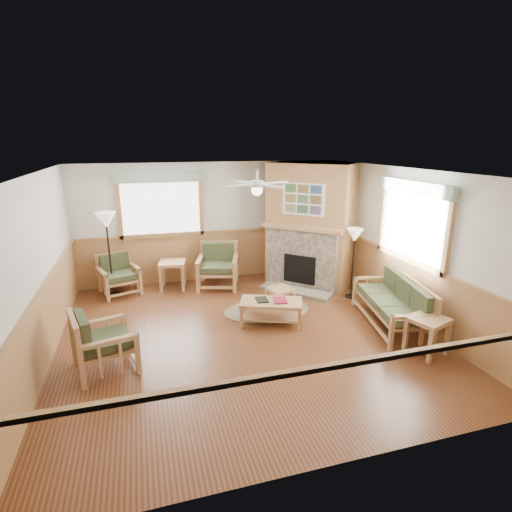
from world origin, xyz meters
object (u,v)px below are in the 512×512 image
object	(u,v)px
armchair_back_left	(119,275)
end_table_sofa	(427,335)
floor_lamp_left	(110,254)
armchair_left	(104,341)
end_table_chairs	(173,275)
coffee_table	(271,312)
footstool	(280,297)
sofa	(391,302)
floor_lamp_right	(353,263)
armchair_back_right	(218,266)

from	to	relation	value
armchair_back_left	end_table_sofa	xyz separation A→B (m)	(4.59, -3.93, -0.12)
armchair_back_left	floor_lamp_left	size ratio (longest dim) A/B	0.47
armchair_left	end_table_chairs	world-z (taller)	armchair_left
coffee_table	footstool	xyz separation A→B (m)	(0.42, 0.68, -0.03)
armchair_left	coffee_table	distance (m)	2.83
coffee_table	sofa	bearing A→B (deg)	3.80
armchair_back_left	armchair_left	xyz separation A→B (m)	(-0.09, -3.02, 0.03)
floor_lamp_left	footstool	bearing A→B (deg)	-26.04
footstool	floor_lamp_right	xyz separation A→B (m)	(1.58, 0.04, 0.55)
floor_lamp_left	floor_lamp_right	world-z (taller)	floor_lamp_left
sofa	floor_lamp_right	size ratio (longest dim) A/B	1.26
armchair_back_left	end_table_chairs	world-z (taller)	armchair_back_left
coffee_table	armchair_left	bearing A→B (deg)	-143.31
end_table_chairs	sofa	bearing A→B (deg)	-39.77
armchair_back_left	footstool	distance (m)	3.46
coffee_table	footstool	bearing A→B (deg)	79.91
sofa	armchair_back_right	bearing A→B (deg)	-125.18
sofa	coffee_table	xyz separation A→B (m)	(-2.00, 0.64, -0.21)
footstool	floor_lamp_right	world-z (taller)	floor_lamp_right
floor_lamp_left	floor_lamp_right	bearing A→B (deg)	-17.69
armchair_left	floor_lamp_left	xyz separation A→B (m)	(-0.05, 2.98, 0.45)
armchair_left	end_table_chairs	size ratio (longest dim) A/B	1.43
sofa	floor_lamp_left	world-z (taller)	floor_lamp_left
end_table_chairs	floor_lamp_left	size ratio (longest dim) A/B	0.35
armchair_back_left	floor_lamp_left	world-z (taller)	floor_lamp_left
sofa	floor_lamp_right	xyz separation A→B (m)	(0.00, 1.37, 0.31)
armchair_back_right	floor_lamp_right	size ratio (longest dim) A/B	0.65
coffee_table	footstool	distance (m)	0.80
sofa	armchair_left	size ratio (longest dim) A/B	2.09
end_table_sofa	sofa	bearing A→B (deg)	87.57
coffee_table	end_table_chairs	world-z (taller)	end_table_chairs
footstool	floor_lamp_right	size ratio (longest dim) A/B	0.30
end_table_chairs	floor_lamp_right	size ratio (longest dim) A/B	0.42
footstool	armchair_left	bearing A→B (deg)	-155.76
floor_lamp_left	floor_lamp_right	distance (m)	5.01
armchair_left	footstool	size ratio (longest dim) A/B	2.03
armchair_back_left	armchair_back_right	bearing A→B (deg)	-23.38
armchair_back_left	end_table_chairs	distance (m)	1.12
armchair_back_left	armchair_back_right	distance (m)	2.10
armchair_back_left	armchair_back_right	size ratio (longest dim) A/B	0.87
armchair_left	armchair_back_left	bearing A→B (deg)	-16.77
armchair_left	end_table_sofa	bearing A→B (deg)	-116.04
coffee_table	end_table_sofa	xyz separation A→B (m)	(1.96, -1.64, 0.08)
sofa	coffee_table	distance (m)	2.11
floor_lamp_left	armchair_back_left	bearing A→B (deg)	14.82
floor_lamp_left	end_table_sofa	bearing A→B (deg)	-39.44
sofa	footstool	bearing A→B (deg)	-118.15
sofa	end_table_chairs	distance (m)	4.57
end_table_chairs	footstool	xyz separation A→B (m)	(1.94, -1.60, -0.12)
sofa	coffee_table	size ratio (longest dim) A/B	1.72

